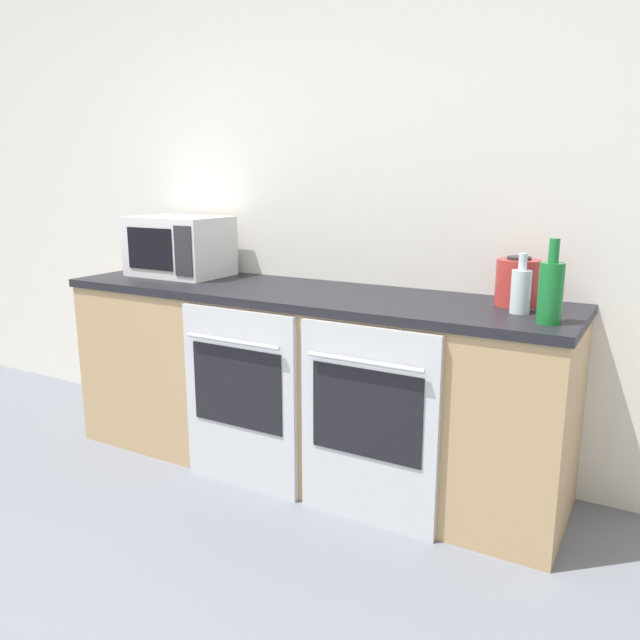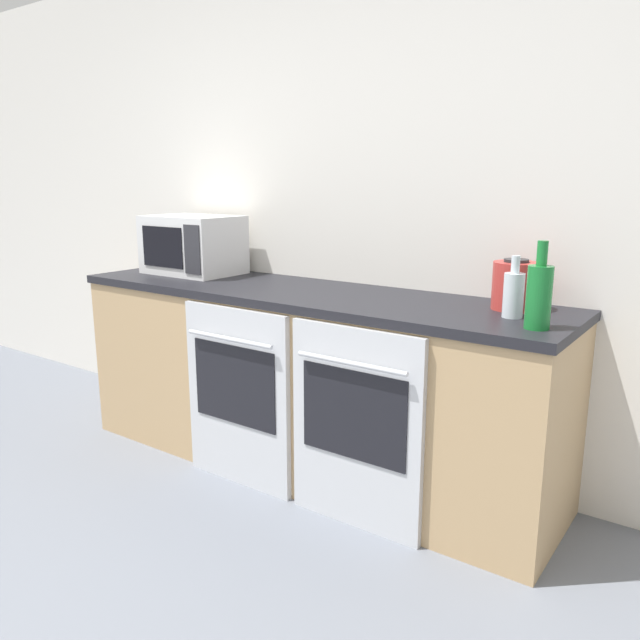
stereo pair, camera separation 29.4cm
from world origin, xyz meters
TOP-DOWN VIEW (x-y plane):
  - wall_back at (0.00, 2.30)m, footprint 10.00×0.06m
  - counter_back at (0.00, 1.96)m, footprint 2.51×0.65m
  - oven_left at (-0.15, 1.62)m, footprint 0.61×0.06m
  - oven_right at (0.50, 1.62)m, footprint 0.61×0.06m
  - microwave at (-0.83, 2.03)m, footprint 0.51×0.36m
  - bottle_clear at (1.00, 1.94)m, footprint 0.08×0.08m
  - bottle_green at (1.13, 1.80)m, footprint 0.09×0.09m
  - kettle at (0.95, 2.09)m, footprint 0.18×0.18m

SIDE VIEW (x-z plane):
  - oven_left at x=-0.15m, z-range 0.01..0.86m
  - oven_right at x=0.50m, z-range 0.01..0.86m
  - counter_back at x=0.00m, z-range 0.00..0.90m
  - bottle_clear at x=1.00m, z-range 0.88..1.11m
  - kettle at x=0.95m, z-range 0.90..1.10m
  - bottle_green at x=1.13m, z-range 0.87..1.18m
  - microwave at x=-0.83m, z-range 0.90..1.22m
  - wall_back at x=0.00m, z-range 0.00..2.60m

